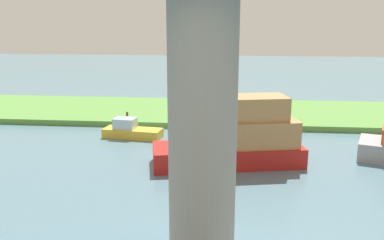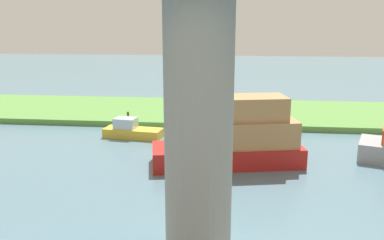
{
  "view_description": "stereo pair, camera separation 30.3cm",
  "coord_description": "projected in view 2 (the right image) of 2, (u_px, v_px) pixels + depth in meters",
  "views": [
    {
      "loc": [
        -2.05,
        34.49,
        9.05
      ],
      "look_at": [
        0.93,
        5.0,
        2.0
      ],
      "focal_mm": 38.75,
      "sensor_mm": 36.0,
      "label": 1
    },
    {
      "loc": [
        -2.35,
        34.46,
        9.05
      ],
      "look_at": [
        0.93,
        5.0,
        2.0
      ],
      "focal_mm": 38.75,
      "sensor_mm": 36.0,
      "label": 2
    }
  ],
  "objects": [
    {
      "name": "skiff_small",
      "position": [
        232.0,
        137.0,
        26.6
      ],
      "size": [
        10.05,
        5.13,
        4.9
      ],
      "color": "red",
      "rests_on": "ground"
    },
    {
      "name": "person_on_bank",
      "position": [
        237.0,
        113.0,
        36.72
      ],
      "size": [
        0.51,
        0.51,
        1.39
      ],
      "color": "#2D334C",
      "rests_on": "grassy_bank"
    },
    {
      "name": "mooring_post",
      "position": [
        128.0,
        116.0,
        37.02
      ],
      "size": [
        0.2,
        0.2,
        0.71
      ],
      "primitive_type": "cylinder",
      "color": "brown",
      "rests_on": "grassy_bank"
    },
    {
      "name": "marker_buoy",
      "position": [
        199.0,
        184.0,
        22.98
      ],
      "size": [
        0.5,
        0.5,
        0.5
      ],
      "primitive_type": "sphere",
      "color": "orange",
      "rests_on": "ground"
    },
    {
      "name": "pontoon_yellow",
      "position": [
        202.0,
        131.0,
        33.36
      ],
      "size": [
        4.29,
        2.27,
        1.36
      ],
      "color": "white",
      "rests_on": "ground"
    },
    {
      "name": "houseboat_blue",
      "position": [
        131.0,
        130.0,
        33.21
      ],
      "size": [
        4.84,
        2.26,
        1.55
      ],
      "color": "gold",
      "rests_on": "ground"
    },
    {
      "name": "bridge_pylon",
      "position": [
        199.0,
        131.0,
        15.8
      ],
      "size": [
        2.64,
        2.64,
        9.96
      ],
      "primitive_type": "cylinder",
      "color": "#9E998E",
      "rests_on": "ground"
    },
    {
      "name": "grassy_bank",
      "position": [
        213.0,
        112.0,
        41.41
      ],
      "size": [
        80.0,
        12.0,
        0.5
      ],
      "primitive_type": "cube",
      "color": "#5B9342",
      "rests_on": "ground"
    },
    {
      "name": "ground_plane",
      "position": [
        209.0,
        129.0,
        35.67
      ],
      "size": [
        160.0,
        160.0,
        0.0
      ],
      "primitive_type": "plane",
      "color": "slate"
    }
  ]
}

